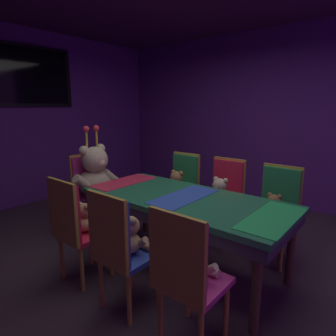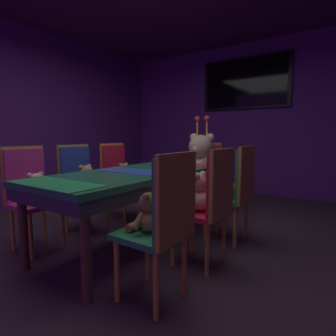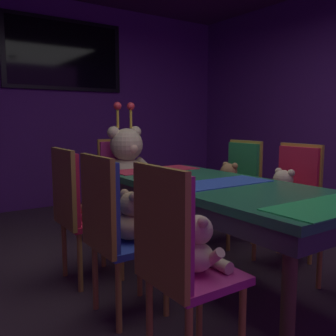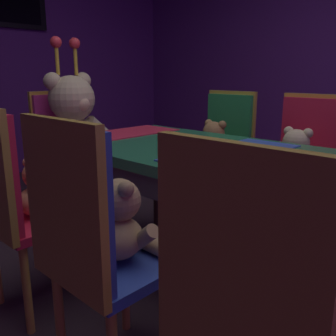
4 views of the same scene
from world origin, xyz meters
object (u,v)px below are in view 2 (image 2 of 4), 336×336
chair_left_0 (29,187)px  chair_right_0 (166,214)px  chair_left_1 (79,178)px  teddy_right_2 (225,184)px  teddy_left_0 (37,190)px  banquet_table (134,180)px  teddy_right_0 (149,214)px  teddy_left_2 (125,175)px  teddy_left_1 (87,180)px  teddy_right_1 (197,194)px  chair_right_2 (239,185)px  king_teddy_bear (200,161)px  throne_chair (205,170)px  wall_tv (245,83)px  chair_left_2 (117,173)px  chair_right_1 (213,197)px

chair_left_0 → chair_right_0: bearing=-0.7°
chair_left_1 → teddy_right_2: bearing=22.4°
teddy_left_0 → chair_left_1: 0.62m
banquet_table → teddy_right_0: size_ratio=7.13×
teddy_left_2 → teddy_right_0: bearing=-41.7°
teddy_left_1 → teddy_right_1: (1.39, 0.01, 0.01)m
teddy_right_2 → chair_right_2: bearing=180.0°
teddy_left_0 → teddy_right_0: (1.35, -0.02, -0.01)m
chair_left_0 → chair_left_1: bearing=92.7°
teddy_left_1 → king_teddy_bear: size_ratio=0.36×
banquet_table → teddy_right_2: size_ratio=5.85×
teddy_left_0 → chair_right_2: (1.50, 1.23, 0.02)m
chair_left_1 → throne_chair: bearing=61.2°
chair_left_1 → king_teddy_bear: 1.62m
teddy_left_0 → chair_right_2: 1.94m
chair_left_0 → chair_left_1: same height
teddy_right_0 → chair_right_2: bearing=-96.9°
teddy_left_0 → throne_chair: (0.68, 2.14, 0.02)m
throne_chair → wall_tv: size_ratio=0.61×
chair_left_2 → throne_chair: bearing=48.3°
banquet_table → chair_right_2: size_ratio=2.05×
chair_left_1 → wall_tv: (0.85, 3.11, 1.45)m
teddy_right_1 → throne_chair: size_ratio=0.36×
chair_left_0 → teddy_left_0: bearing=0.0°
teddy_right_0 → king_teddy_bear: 2.11m
teddy_right_2 → chair_left_2: bearing=1.0°
teddy_left_0 → throne_chair: throne_chair is taller
teddy_left_1 → chair_right_0: bearing=-22.1°
wall_tv → teddy_right_0: bearing=-79.7°
king_teddy_bear → chair_left_2: bearing=-47.4°
king_teddy_bear → teddy_right_2: bearing=42.4°
banquet_table → teddy_left_2: size_ratio=6.95×
chair_left_0 → chair_right_2: bearing=36.8°
chair_right_0 → banquet_table: bearing=-37.1°
teddy_left_1 → teddy_right_0: teddy_left_1 is taller
chair_right_0 → teddy_right_2: size_ratio=2.85×
teddy_left_0 → teddy_right_1: 1.50m
teddy_right_1 → king_teddy_bear: size_ratio=0.39×
chair_left_2 → teddy_left_2: chair_left_2 is taller
teddy_left_2 → chair_right_2: chair_right_2 is taller
chair_left_0 → wall_tv: wall_tv is taller
chair_left_0 → wall_tv: (0.82, 3.71, 1.45)m
teddy_right_0 → chair_right_1: 0.65m
chair_left_1 → teddy_right_1: (1.54, 0.01, 0.00)m
chair_left_1 → chair_left_2: same height
teddy_left_2 → chair_right_1: chair_right_1 is taller
chair_left_1 → throne_chair: 1.76m
teddy_left_2 → chair_left_0: bearing=-95.9°
chair_right_2 → wall_tv: wall_tv is taller
chair_left_2 → teddy_right_0: bearing=-38.9°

